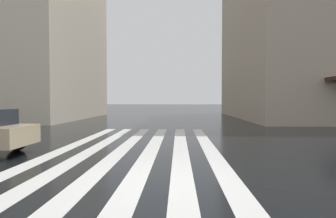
{
  "coord_description": "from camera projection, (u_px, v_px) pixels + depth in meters",
  "views": [
    {
      "loc": [
        -5.98,
        -0.39,
        1.69
      ],
      "look_at": [
        8.01,
        0.13,
        1.26
      ],
      "focal_mm": 30.5,
      "sensor_mm": 36.0,
      "label": 1
    }
  ],
  "objects": [
    {
      "name": "zebra_crossing",
      "position": [
        138.0,
        148.0,
        10.07
      ],
      "size": [
        13.0,
        5.5,
        0.01
      ],
      "color": "silver",
      "rests_on": "ground_plane"
    },
    {
      "name": "ground_plane",
      "position": [
        160.0,
        180.0,
        6.04
      ],
      "size": [
        220.0,
        220.0,
        0.0
      ],
      "primitive_type": "plane",
      "color": "black"
    }
  ]
}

